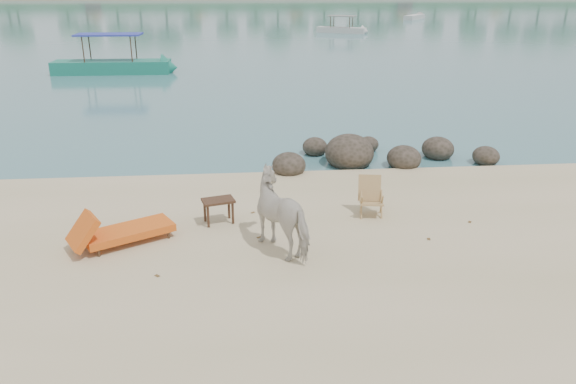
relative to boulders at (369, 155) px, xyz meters
name	(u,v)px	position (x,y,z in m)	size (l,w,h in m)	color
water	(238,8)	(-3.26, 83.25, -0.18)	(400.00, 400.00, 0.00)	#3A6E75
boulders	(369,155)	(0.00, 0.00, 0.00)	(6.19, 2.71, 0.99)	#2B261C
cow	(286,214)	(-2.70, -5.08, 0.52)	(0.76, 1.67, 1.41)	beige
side_table	(219,213)	(-3.95, -3.83, 0.07)	(0.62, 0.40, 0.50)	#332014
lounge_chair	(128,228)	(-5.60, -4.56, 0.12)	(2.04, 0.71, 0.61)	#ED4D1B
deck_chair	(372,199)	(-0.80, -3.75, 0.22)	(0.51, 0.56, 0.80)	tan
boat_near	(109,40)	(-10.08, 16.28, 1.46)	(6.74, 1.52, 3.28)	#18705C
boat_mid	(342,18)	(6.03, 38.23, 1.05)	(5.03, 1.13, 2.46)	#BBBAB6
boat_far	(414,16)	(18.11, 55.46, 0.11)	(5.08, 1.14, 0.59)	beige
dead_leaves	(237,287)	(-3.60, -6.37, -0.18)	(7.55, 6.91, 0.00)	brown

